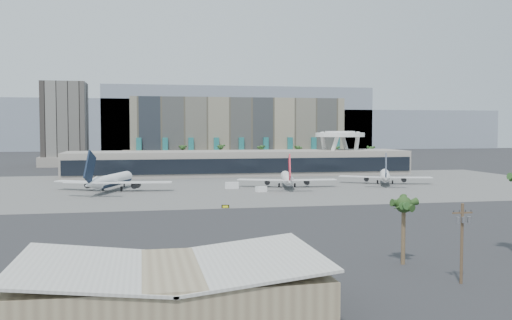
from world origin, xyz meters
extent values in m
plane|color=#232326|center=(0.00, 0.00, 0.00)|extent=(900.00, 900.00, 0.00)
cube|color=#5B5B59|center=(0.00, 55.00, 0.03)|extent=(260.00, 130.00, 0.06)
cube|color=gray|center=(-180.00, 470.00, 27.50)|extent=(260.00, 60.00, 55.00)
cube|color=gray|center=(60.00, 470.00, 35.00)|extent=(300.00, 60.00, 70.00)
cube|color=gray|center=(260.00, 470.00, 22.50)|extent=(220.00, 60.00, 45.00)
cube|color=gray|center=(10.00, 175.00, 21.00)|extent=(130.00, 22.00, 42.00)
cube|color=tan|center=(10.00, 173.00, 5.00)|extent=(140.00, 30.00, 10.00)
cube|color=#206D6F|center=(-50.00, 163.00, 9.00)|extent=(3.00, 2.00, 18.00)
cube|color=#206D6F|center=(-35.00, 163.00, 9.00)|extent=(3.00, 2.00, 18.00)
cube|color=#206D6F|center=(-20.00, 163.00, 9.00)|extent=(3.00, 2.00, 18.00)
cube|color=#206D6F|center=(-5.00, 163.00, 9.00)|extent=(3.00, 2.00, 18.00)
cube|color=#206D6F|center=(10.00, 163.00, 9.00)|extent=(3.00, 2.00, 18.00)
cube|color=#206D6F|center=(25.00, 163.00, 9.00)|extent=(3.00, 2.00, 18.00)
cube|color=#206D6F|center=(40.00, 163.00, 9.00)|extent=(3.00, 2.00, 18.00)
cube|color=#206D6F|center=(55.00, 163.00, 9.00)|extent=(3.00, 2.00, 18.00)
cube|color=#206D6F|center=(70.00, 163.00, 9.00)|extent=(3.00, 2.00, 18.00)
cube|color=black|center=(-95.00, 200.00, 26.00)|extent=(26.00, 26.00, 52.00)
cube|color=#A89E93|center=(-95.00, 200.00, 3.00)|extent=(30.00, 30.00, 6.00)
cube|color=#A89E93|center=(0.00, 110.00, 6.00)|extent=(170.00, 32.00, 12.00)
cube|color=black|center=(0.00, 93.80, 5.50)|extent=(168.00, 0.60, 7.00)
cube|color=black|center=(0.00, 110.00, 13.25)|extent=(170.00, 12.00, 2.50)
cylinder|color=white|center=(61.36, 122.36, 11.00)|extent=(6.98, 6.99, 21.89)
cylinder|color=white|center=(48.64, 122.36, 11.00)|extent=(6.98, 6.99, 21.89)
cylinder|color=white|center=(48.64, 109.64, 11.00)|extent=(6.98, 6.99, 21.89)
cylinder|color=white|center=(61.36, 109.64, 11.00)|extent=(6.98, 6.99, 21.89)
cylinder|color=white|center=(55.00, 116.00, 20.00)|extent=(26.00, 26.00, 2.20)
cylinder|color=white|center=(55.00, 116.00, 21.30)|extent=(16.00, 16.00, 1.20)
cylinder|color=brown|center=(-70.00, 145.00, 6.00)|extent=(0.70, 0.70, 12.00)
sphere|color=#28471C|center=(-70.00, 145.00, 11.70)|extent=(2.80, 2.80, 2.80)
cylinder|color=brown|center=(-48.00, 145.00, 6.00)|extent=(0.70, 0.70, 12.00)
sphere|color=#28471C|center=(-48.00, 145.00, 11.70)|extent=(2.80, 2.80, 2.80)
cylinder|color=brown|center=(-26.00, 145.00, 6.00)|extent=(0.70, 0.70, 12.00)
sphere|color=#28471C|center=(-26.00, 145.00, 11.70)|extent=(2.80, 2.80, 2.80)
cylinder|color=brown|center=(-5.00, 145.00, 6.00)|extent=(0.70, 0.70, 12.00)
sphere|color=#28471C|center=(-5.00, 145.00, 11.70)|extent=(2.80, 2.80, 2.80)
cylinder|color=brown|center=(18.00, 145.00, 6.00)|extent=(0.70, 0.70, 12.00)
sphere|color=#28471C|center=(18.00, 145.00, 11.70)|extent=(2.80, 2.80, 2.80)
cylinder|color=brown|center=(40.00, 145.00, 6.00)|extent=(0.70, 0.70, 12.00)
sphere|color=#28471C|center=(40.00, 145.00, 11.70)|extent=(2.80, 2.80, 2.80)
cylinder|color=brown|center=(62.00, 145.00, 6.00)|extent=(0.70, 0.70, 12.00)
sphere|color=#28471C|center=(62.00, 145.00, 11.70)|extent=(2.80, 2.80, 2.80)
cylinder|color=brown|center=(85.00, 145.00, 6.00)|extent=(0.70, 0.70, 12.00)
sphere|color=#28471C|center=(85.00, 145.00, 11.70)|extent=(2.80, 2.80, 2.80)
cube|color=#8B795D|center=(-45.00, -102.00, 3.00)|extent=(36.00, 22.00, 6.00)
cube|color=silver|center=(-54.00, -102.00, 6.40)|extent=(18.65, 22.60, 2.30)
cube|color=silver|center=(-36.00, -102.00, 6.40)|extent=(18.65, 22.60, 2.30)
cylinder|color=#4C3826|center=(-2.00, -96.00, 6.00)|extent=(0.44, 0.44, 12.00)
cube|color=#4C3826|center=(-2.00, -96.00, 10.60)|extent=(3.20, 0.22, 0.22)
cylinder|color=slate|center=(-2.90, -96.35, 9.60)|extent=(0.56, 0.56, 0.90)
cylinder|color=slate|center=(-2.00, -96.35, 9.60)|extent=(0.56, 0.56, 0.90)
cylinder|color=slate|center=(-1.10, -96.35, 9.60)|extent=(0.56, 0.56, 0.90)
cylinder|color=black|center=(-3.40, -96.00, 10.85)|extent=(0.12, 0.12, 0.30)
cylinder|color=black|center=(-0.60, -96.00, 10.85)|extent=(0.12, 0.12, 0.30)
cylinder|color=white|center=(-58.93, 45.91, 4.02)|extent=(13.55, 30.36, 4.46)
cylinder|color=black|center=(-58.93, 45.91, 3.85)|extent=(13.28, 29.75, 4.38)
cone|color=white|center=(-53.60, 62.53, 4.02)|extent=(5.79, 6.15, 4.46)
cone|color=white|center=(-64.95, 27.16, 4.35)|extent=(7.32, 10.93, 4.46)
cube|color=white|center=(-70.96, 48.60, 3.35)|extent=(19.65, 13.86, 0.39)
cube|color=white|center=(-47.58, 41.10, 3.35)|extent=(20.44, 6.47, 0.39)
cylinder|color=black|center=(-67.61, 48.11, 2.23)|extent=(3.70, 5.00, 2.46)
cylinder|color=black|center=(-50.60, 42.65, 2.23)|extent=(3.70, 5.00, 2.46)
cube|color=black|center=(-65.46, 25.57, 10.16)|extent=(3.63, 9.82, 11.75)
cube|color=white|center=(-70.07, 27.63, 4.91)|extent=(9.11, 6.10, 0.28)
cube|color=white|center=(-60.51, 24.57, 4.91)|extent=(9.22, 3.94, 0.28)
cylinder|color=black|center=(-55.30, 57.22, 0.89)|extent=(0.56, 0.56, 1.79)
cylinder|color=black|center=(-62.67, 45.94, 0.89)|extent=(0.78, 0.78, 1.79)
cylinder|color=black|center=(-55.87, 43.76, 0.89)|extent=(0.78, 0.78, 1.79)
cylinder|color=white|center=(8.05, 46.57, 3.51)|extent=(9.12, 26.88, 3.91)
cylinder|color=black|center=(8.05, 46.57, 3.37)|extent=(8.94, 26.34, 3.83)
cone|color=white|center=(11.08, 61.53, 3.51)|extent=(4.70, 5.08, 3.91)
cone|color=white|center=(4.62, 29.69, 3.81)|extent=(5.57, 9.39, 3.91)
cube|color=white|center=(-2.67, 47.74, 2.93)|extent=(17.67, 10.58, 0.34)
cube|color=white|center=(18.38, 43.47, 2.93)|extent=(17.61, 4.07, 0.34)
cylinder|color=black|center=(0.29, 47.64, 1.95)|extent=(2.88, 4.25, 2.15)
cylinder|color=black|center=(15.60, 44.53, 1.95)|extent=(2.88, 4.25, 2.15)
cube|color=red|center=(4.33, 28.25, 8.88)|extent=(2.24, 8.79, 10.28)
cube|color=white|center=(0.12, 29.60, 4.30)|extent=(8.08, 4.63, 0.24)
cube|color=white|center=(8.73, 27.86, 4.30)|extent=(7.93, 2.62, 0.24)
cylinder|color=black|center=(10.11, 56.75, 0.78)|extent=(0.49, 0.49, 1.56)
cylinder|color=black|center=(4.79, 46.23, 0.78)|extent=(0.68, 0.68, 1.56)
cylinder|color=black|center=(10.91, 44.99, 0.78)|extent=(0.68, 0.68, 1.56)
cylinder|color=white|center=(51.99, 51.66, 3.44)|extent=(13.81, 25.49, 3.83)
cylinder|color=black|center=(51.99, 51.66, 3.30)|extent=(13.53, 24.98, 3.75)
cone|color=white|center=(57.89, 65.41, 3.44)|extent=(5.21, 5.46, 3.83)
cone|color=white|center=(45.33, 36.16, 3.73)|extent=(6.91, 9.42, 3.83)
cube|color=white|center=(41.94, 54.93, 2.87)|extent=(16.27, 13.06, 0.33)
cube|color=white|center=(61.28, 46.63, 2.87)|extent=(17.63, 7.11, 0.33)
cylinder|color=black|center=(44.77, 54.24, 1.91)|extent=(3.44, 4.35, 2.10)
cylinder|color=black|center=(58.83, 48.20, 1.91)|extent=(3.44, 4.35, 2.10)
cube|color=black|center=(44.77, 34.84, 8.70)|extent=(3.87, 8.17, 10.07)
cube|color=white|center=(41.00, 36.98, 4.21)|extent=(7.63, 5.77, 0.24)
cube|color=white|center=(48.91, 33.58, 4.21)|extent=(7.94, 4.04, 0.24)
cylinder|color=black|center=(56.00, 61.01, 0.77)|extent=(0.48, 0.48, 1.53)
cylinder|color=black|center=(48.80, 51.99, 0.77)|extent=(0.67, 0.67, 1.53)
cylinder|color=black|center=(54.42, 49.58, 0.77)|extent=(0.67, 0.67, 1.53)
cube|color=silver|center=(-14.46, 44.25, 1.26)|extent=(5.37, 2.96, 2.53)
cube|color=white|center=(-5.71, 30.96, 0.98)|extent=(4.19, 2.91, 1.97)
cube|color=black|center=(-24.73, -9.17, 0.51)|extent=(2.26, 0.56, 1.02)
cube|color=#CBCF18|center=(-24.73, -9.35, 0.51)|extent=(1.62, 0.23, 0.61)
cylinder|color=black|center=(-25.54, -9.17, 0.30)|extent=(0.12, 0.12, 0.61)
cylinder|color=black|center=(-23.92, -9.17, 0.30)|extent=(0.12, 0.12, 0.61)
cylinder|color=brown|center=(-5.01, -82.99, 5.26)|extent=(0.70, 0.70, 10.51)
sphere|color=#28471C|center=(-5.01, -82.99, 10.21)|extent=(2.80, 2.80, 2.80)
camera|label=1|loc=(-48.34, -171.87, 22.95)|focal=40.00mm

